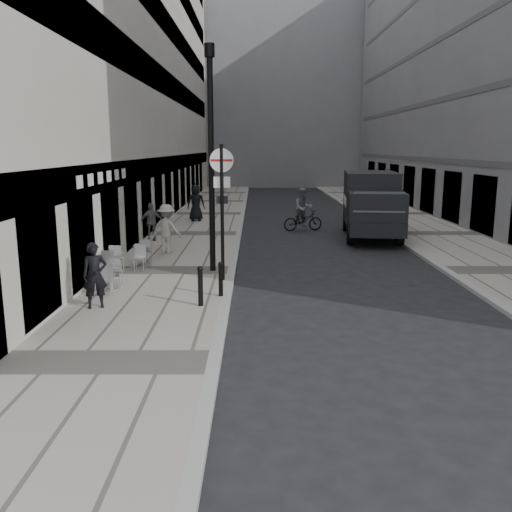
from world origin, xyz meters
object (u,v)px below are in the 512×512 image
at_px(walking_man, 95,275).
at_px(lamppost, 211,149).
at_px(sign_post, 222,195).
at_px(panel_van, 372,201).
at_px(cyclist, 303,214).

distance_m(walking_man, lamppost, 5.74).
height_order(sign_post, lamppost, lamppost).
bearing_deg(walking_man, panel_van, 31.12).
xyz_separation_m(lamppost, panel_van, (6.62, 7.36, -2.35)).
height_order(lamppost, panel_van, lamppost).
bearing_deg(panel_van, lamppost, -125.14).
height_order(panel_van, cyclist, panel_van).
relative_size(panel_van, cyclist, 3.06).
xyz_separation_m(walking_man, cyclist, (6.27, 13.36, -0.12)).
bearing_deg(sign_post, lamppost, 108.70).
xyz_separation_m(sign_post, lamppost, (-0.40, 1.28, 1.31)).
bearing_deg(lamppost, cyclist, 68.18).
distance_m(walking_man, cyclist, 14.76).
bearing_deg(walking_man, cyclist, 44.65).
relative_size(walking_man, sign_post, 0.41).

